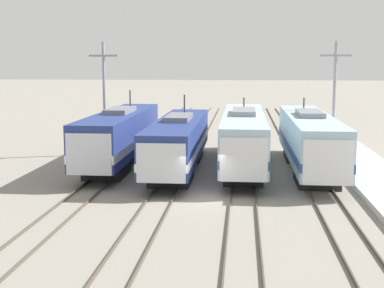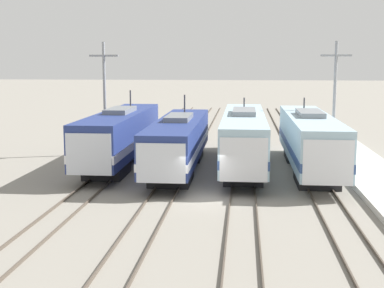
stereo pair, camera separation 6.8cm
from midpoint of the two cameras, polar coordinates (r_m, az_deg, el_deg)
name	(u,v)px [view 2 (the right image)]	position (r m, az deg, el deg)	size (l,w,h in m)	color
ground_plane	(202,199)	(30.64, 1.17, -5.84)	(400.00, 400.00, 0.00)	gray
rail_pair_far_left	(83,194)	(31.89, -11.44, -5.29)	(1.51, 120.00, 0.15)	#4C4238
rail_pair_center_left	(162,196)	(30.87, -3.14, -5.59)	(1.51, 120.00, 0.15)	#4C4238
rail_pair_center_right	(243,198)	(30.54, 5.53, -5.78)	(1.51, 120.00, 0.15)	#4C4238
rail_pair_far_right	(326,200)	(30.90, 14.20, -5.84)	(1.51, 120.00, 0.15)	#4C4238
locomotive_far_left	(119,136)	(40.20, -7.74, 0.80)	(3.08, 17.00, 5.43)	black
locomotive_center_left	(178,143)	(37.89, -1.44, 0.16)	(3.08, 17.14, 5.19)	black
locomotive_center_right	(244,138)	(38.97, 5.59, 0.59)	(3.00, 18.42, 4.88)	#232326
locomotive_far_right	(310,141)	(38.34, 12.53, 0.29)	(3.05, 17.56, 4.98)	#232326
catenary_tower_left	(105,95)	(45.02, -9.26, 5.21)	(2.40, 0.24, 9.34)	gray
catenary_tower_right	(335,96)	(44.15, 15.01, 4.96)	(2.40, 0.24, 9.34)	gray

